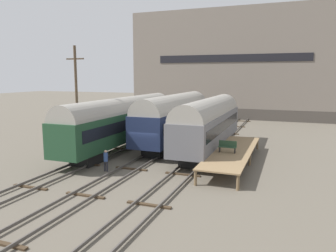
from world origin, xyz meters
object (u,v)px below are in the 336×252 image
utility_pole (77,98)px  train_car_navy (174,116)px  bench (227,146)px  person_worker (106,159)px  train_car_green (123,119)px  train_car_grey (209,122)px

utility_pole → train_car_navy: bearing=42.7°
bench → person_worker: bearing=-150.0°
train_car_navy → bench: 9.23m
train_car_navy → person_worker: 11.25m
train_car_navy → train_car_green: size_ratio=0.82×
train_car_grey → bench: train_car_grey is taller
bench → utility_pole: utility_pole is taller
train_car_navy → utility_pole: (-7.10, -6.54, 2.09)m
person_worker → train_car_navy: bearing=82.1°
train_car_navy → person_worker: (-1.52, -10.98, -1.95)m
train_car_grey → utility_pole: size_ratio=1.57×
train_car_green → person_worker: size_ratio=11.54×
person_worker → utility_pole: bearing=141.5°
train_car_navy → bench: bearing=-43.3°
train_car_grey → bench: 5.03m
train_car_grey → train_car_navy: 4.62m
train_car_navy → train_car_green: train_car_navy is taller
bench → person_worker: bench is taller
bench → train_car_navy: bearing=136.7°
train_car_navy → utility_pole: utility_pole is taller
train_car_navy → utility_pole: bearing=-137.3°
train_car_green → utility_pole: utility_pole is taller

